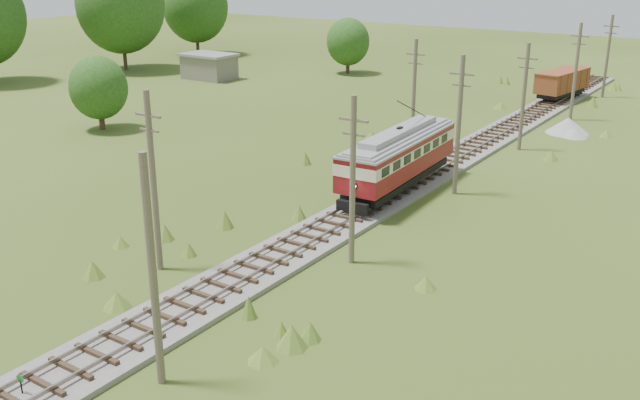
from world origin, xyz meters
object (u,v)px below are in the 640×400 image
Objects in this scene: streetcar at (399,154)px; gravel_pile at (569,127)px; gondola at (562,82)px; switch_marker at (21,384)px.

streetcar reaches higher than gravel_pile.
gondola is at bearing 87.23° from streetcar.
gravel_pile is at bearing -62.49° from gondola.
gondola is at bearing 108.80° from gravel_pile.
gondola is at bearing 89.82° from switch_marker.
gravel_pile is (4.98, 49.95, 0.01)m from switch_marker.
switch_marker is 0.27× the size of gravel_pile.
switch_marker is 0.13× the size of gondola.
switch_marker is at bearing -81.47° from gondola.
gondola is (0.20, 63.99, 1.37)m from switch_marker.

